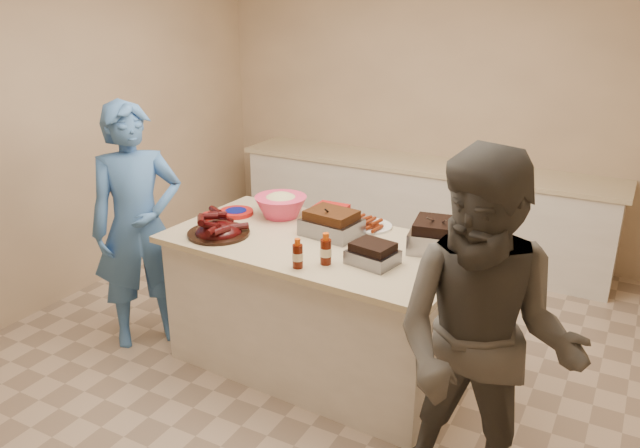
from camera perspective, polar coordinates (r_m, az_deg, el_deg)
The scene contains 19 objects.
room at distance 4.43m, azimuth -1.10°, elevation -12.32°, with size 4.50×5.00×2.70m, color #CEB08A, non-canonical shape.
back_counter at distance 6.06m, azimuth 9.15°, elevation 1.44°, with size 3.60×0.64×0.90m, color silver, non-canonical shape.
island at distance 4.39m, azimuth -0.32°, elevation -12.69°, with size 1.93×1.01×0.91m, color silver, non-canonical shape.
rib_platter at distance 4.12m, azimuth -9.24°, elevation -0.97°, with size 0.41×0.41×0.16m, color #3F0709, non-canonical shape.
pulled_pork_tray at distance 4.06m, azimuth 1.04°, elevation -1.01°, with size 0.36×0.27×0.11m, color #47230F.
brisket_tray at distance 3.66m, azimuth 4.82°, elevation -3.60°, with size 0.26×0.22×0.08m, color black.
roasting_pan at distance 3.91m, azimuth 10.58°, elevation -2.28°, with size 0.32×0.32×0.13m, color gray.
coleslaw_bowl at distance 4.41m, azimuth -3.58°, elevation 0.70°, with size 0.37×0.37×0.25m, color #EC3864, non-canonical shape.
sausage_plate at distance 4.21m, azimuth 4.60°, elevation -0.28°, with size 0.30×0.30×0.05m, color silver.
mac_cheese_dish at distance 4.01m, azimuth 11.39°, elevation -1.71°, with size 0.27×0.20×0.07m, color gold.
bbq_bottle_a at distance 3.59m, azimuth -2.04°, elevation -4.00°, with size 0.06×0.06×0.18m, color #461005.
bbq_bottle_b at distance 3.64m, azimuth 0.53°, elevation -3.66°, with size 0.06×0.06×0.19m, color #461005.
mustard_bottle at distance 4.10m, azimuth -1.76°, elevation -0.79°, with size 0.04×0.04×0.11m, color #DDBE00.
sauce_bowl at distance 4.24m, azimuth 0.72°, elevation -0.08°, with size 0.14×0.04×0.14m, color silver.
plate_stack_large at distance 4.48m, azimuth -7.67°, elevation 0.88°, with size 0.24×0.24×0.03m, color #A51612.
plate_stack_small at distance 4.43m, azimuth -9.63°, elevation 0.56°, with size 0.18×0.18×0.03m, color #A51612.
plastic_cup at distance 4.61m, azimuth -4.36°, elevation 1.58°, with size 0.11×0.10×0.11m, color #A73D07.
basket_stack at distance 4.32m, azimuth 1.02°, elevation 0.33°, with size 0.22×0.17×0.11m, color #A51612.
guest_blue at distance 4.86m, azimuth -15.28°, elevation -9.91°, with size 0.64×1.74×0.42m, color #4070B5.
Camera 1 is at (1.85, -3.24, 2.40)m, focal length 35.00 mm.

